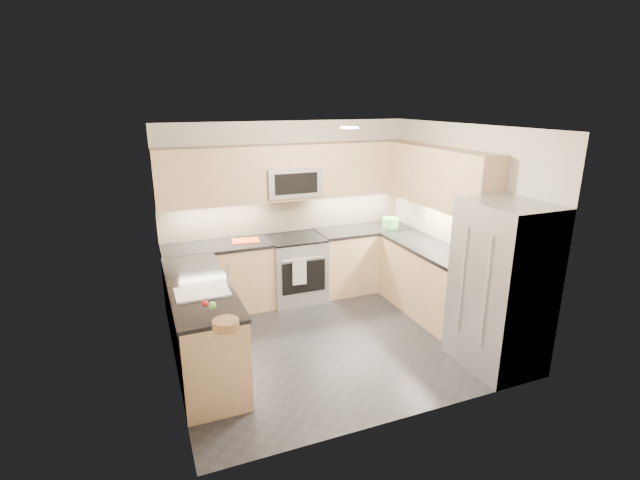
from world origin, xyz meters
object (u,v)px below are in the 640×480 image
(refrigerator, at_px, (501,286))
(utensil_bowl, at_px, (391,223))
(fruit_basket, at_px, (226,324))
(gas_range, at_px, (296,269))
(microwave, at_px, (292,181))
(cutting_board, at_px, (246,241))

(refrigerator, distance_m, utensil_bowl, 2.37)
(refrigerator, xyz_separation_m, fruit_basket, (-2.87, 0.06, 0.08))
(gas_range, height_order, fruit_basket, fruit_basket)
(microwave, height_order, fruit_basket, microwave)
(microwave, bearing_deg, refrigerator, -60.38)
(cutting_board, bearing_deg, refrigerator, -48.97)
(cutting_board, xyz_separation_m, fruit_basket, (-0.73, -2.41, 0.04))
(gas_range, height_order, refrigerator, refrigerator)
(refrigerator, bearing_deg, fruit_basket, 178.77)
(utensil_bowl, bearing_deg, cutting_board, 177.28)
(microwave, relative_size, fruit_basket, 3.41)
(gas_range, bearing_deg, cutting_board, 176.38)
(cutting_board, distance_m, fruit_basket, 2.51)
(fruit_basket, bearing_deg, cutting_board, 73.21)
(utensil_bowl, bearing_deg, microwave, 172.92)
(gas_range, bearing_deg, microwave, 90.00)
(utensil_bowl, xyz_separation_m, fruit_basket, (-2.91, -2.30, -0.03))
(utensil_bowl, xyz_separation_m, cutting_board, (-2.19, 0.10, -0.07))
(fruit_basket, bearing_deg, microwave, 60.21)
(microwave, bearing_deg, gas_range, -90.00)
(utensil_bowl, distance_m, fruit_basket, 3.71)
(utensil_bowl, bearing_deg, gas_range, 177.70)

